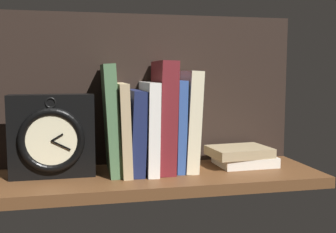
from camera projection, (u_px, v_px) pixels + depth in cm
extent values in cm
cube|color=brown|center=(156.00, 178.00, 93.11)|extent=(76.52, 24.64, 2.50)
cube|color=black|center=(148.00, 90.00, 102.29)|extent=(76.52, 1.20, 37.68)
cube|color=#476B44|center=(111.00, 119.00, 92.28)|extent=(3.92, 14.20, 25.18)
cube|color=tan|center=(123.00, 128.00, 93.09)|extent=(2.70, 16.43, 20.81)
cube|color=#192147|center=(135.00, 131.00, 93.80)|extent=(4.08, 15.22, 19.26)
cube|color=silver|center=(149.00, 127.00, 94.37)|extent=(2.98, 16.40, 21.02)
cube|color=maroon|center=(163.00, 116.00, 94.85)|extent=(4.59, 14.61, 25.92)
cube|color=#2D4C8E|center=(177.00, 125.00, 95.78)|extent=(2.53, 12.60, 21.43)
cube|color=beige|center=(188.00, 120.00, 96.26)|extent=(4.11, 13.45, 23.69)
cube|color=black|center=(52.00, 136.00, 88.95)|extent=(18.42, 5.37, 18.42)
torus|color=black|center=(52.00, 140.00, 86.01)|extent=(14.11, 1.73, 14.11)
cylinder|color=beige|center=(52.00, 140.00, 86.01)|extent=(11.39, 0.60, 11.39)
cube|color=black|center=(57.00, 137.00, 85.71)|extent=(2.57, 0.30, 1.65)
cube|color=black|center=(61.00, 145.00, 86.06)|extent=(4.07, 0.30, 2.36)
torus|color=black|center=(51.00, 103.00, 85.52)|extent=(2.44, 0.44, 2.44)
cube|color=beige|center=(245.00, 160.00, 100.74)|extent=(14.25, 11.12, 2.40)
cube|color=#9E8966|center=(239.00, 152.00, 100.09)|extent=(15.48, 12.29, 2.28)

